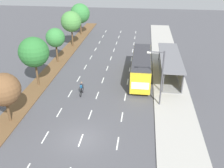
# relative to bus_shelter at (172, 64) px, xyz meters

# --- Properties ---
(ground_plane) EXTENTS (140.00, 140.00, 0.00)m
(ground_plane) POSITION_rel_bus_shelter_xyz_m (-9.53, -15.65, -1.87)
(ground_plane) COLOR #4C4C51
(median_strip) EXTENTS (2.60, 52.00, 0.12)m
(median_strip) POSITION_rel_bus_shelter_xyz_m (-17.83, 4.35, -1.81)
(median_strip) COLOR brown
(median_strip) RESTS_ON ground
(sidewalk_right) EXTENTS (4.50, 52.00, 0.15)m
(sidewalk_right) POSITION_rel_bus_shelter_xyz_m (-0.28, 4.35, -1.79)
(sidewalk_right) COLOR #ADAAA3
(sidewalk_right) RESTS_ON ground
(lane_divider_left) EXTENTS (0.14, 45.45, 0.01)m
(lane_divider_left) POSITION_rel_bus_shelter_xyz_m (-13.03, 1.57, -1.86)
(lane_divider_left) COLOR white
(lane_divider_left) RESTS_ON ground
(lane_divider_center) EXTENTS (0.14, 45.45, 0.01)m
(lane_divider_center) POSITION_rel_bus_shelter_xyz_m (-9.53, 1.57, -1.86)
(lane_divider_center) COLOR white
(lane_divider_center) RESTS_ON ground
(lane_divider_right) EXTENTS (0.14, 45.45, 0.01)m
(lane_divider_right) POSITION_rel_bus_shelter_xyz_m (-6.03, 1.57, -1.86)
(lane_divider_right) COLOR white
(lane_divider_right) RESTS_ON ground
(bus_shelter) EXTENTS (2.90, 12.18, 2.86)m
(bus_shelter) POSITION_rel_bus_shelter_xyz_m (0.00, 0.00, 0.00)
(bus_shelter) COLOR gray
(bus_shelter) RESTS_ON sidewalk_right
(bus) EXTENTS (2.54, 11.29, 3.37)m
(bus) POSITION_rel_bus_shelter_xyz_m (-4.28, -1.47, 0.20)
(bus) COLOR yellow
(bus) RESTS_ON ground
(cyclist) EXTENTS (0.46, 1.82, 1.71)m
(cyclist) POSITION_rel_bus_shelter_xyz_m (-11.49, -7.16, -1.08)
(cyclist) COLOR black
(cyclist) RESTS_ON ground
(median_tree_nearest) EXTENTS (3.34, 3.34, 5.32)m
(median_tree_nearest) POSITION_rel_bus_shelter_xyz_m (-17.60, -13.77, 1.89)
(median_tree_nearest) COLOR brown
(median_tree_nearest) RESTS_ON median_strip
(median_tree_second) EXTENTS (3.87, 3.87, 6.51)m
(median_tree_second) POSITION_rel_bus_shelter_xyz_m (-17.90, -5.38, 2.82)
(median_tree_second) COLOR brown
(median_tree_second) RESTS_ON median_strip
(median_tree_third) EXTENTS (3.00, 3.00, 5.54)m
(median_tree_third) POSITION_rel_bus_shelter_xyz_m (-17.98, 3.00, 2.28)
(median_tree_third) COLOR brown
(median_tree_third) RESTS_ON median_strip
(median_tree_fourth) EXTENTS (3.81, 3.81, 6.60)m
(median_tree_fourth) POSITION_rel_bus_shelter_xyz_m (-17.70, 11.38, 2.94)
(median_tree_fourth) COLOR brown
(median_tree_fourth) RESTS_ON median_strip
(median_tree_fifth) EXTENTS (4.21, 4.21, 6.64)m
(median_tree_fifth) POSITION_rel_bus_shelter_xyz_m (-18.07, 19.77, 2.78)
(median_tree_fifth) COLOR brown
(median_tree_fifth) RESTS_ON median_strip
(streetlight) EXTENTS (1.91, 0.24, 6.50)m
(streetlight) POSITION_rel_bus_shelter_xyz_m (-2.11, -8.56, 2.02)
(streetlight) COLOR #4C4C51
(streetlight) RESTS_ON sidewalk_right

